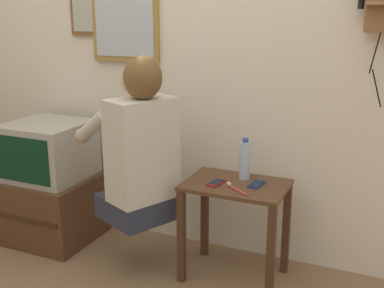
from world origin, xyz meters
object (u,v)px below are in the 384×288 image
at_px(person, 139,146).
at_px(framed_picture, 91,6).
at_px(cell_phone_spare, 257,184).
at_px(toothbrush, 235,189).
at_px(water_bottle, 245,160).
at_px(television, 48,150).
at_px(wall_mirror, 124,6).
at_px(cell_phone_held, 216,183).

height_order(person, framed_picture, framed_picture).
height_order(person, cell_phone_spare, person).
bearing_deg(toothbrush, framed_picture, 105.93).
distance_m(cell_phone_spare, water_bottle, 0.16).
xyz_separation_m(person, television, (-0.78, 0.16, -0.16)).
height_order(person, wall_mirror, wall_mirror).
bearing_deg(cell_phone_held, wall_mirror, 165.93).
distance_m(cell_phone_held, toothbrush, 0.14).
distance_m(cell_phone_held, water_bottle, 0.21).
xyz_separation_m(television, wall_mirror, (0.43, 0.31, 0.90)).
distance_m(person, television, 0.81).
xyz_separation_m(cell_phone_held, cell_phone_spare, (0.21, 0.07, 0.00)).
height_order(television, cell_phone_held, television).
height_order(person, toothbrush, person).
relative_size(television, framed_picture, 1.29).
relative_size(wall_mirror, cell_phone_spare, 5.30).
relative_size(person, toothbrush, 6.29).
bearing_deg(person, television, 103.58).
distance_m(cell_phone_spare, toothbrush, 0.14).
bearing_deg(television, toothbrush, -3.97).
relative_size(framed_picture, water_bottle, 1.60).
height_order(person, water_bottle, person).
bearing_deg(framed_picture, cell_phone_held, -19.10).
relative_size(wall_mirror, cell_phone_held, 5.15).
bearing_deg(framed_picture, cell_phone_spare, -13.03).
bearing_deg(television, water_bottle, 4.18).
xyz_separation_m(framed_picture, toothbrush, (1.15, -0.40, -0.94)).
distance_m(television, toothbrush, 1.32).
bearing_deg(water_bottle, cell_phone_spare, -36.43).
height_order(cell_phone_spare, toothbrush, toothbrush).
xyz_separation_m(person, cell_phone_spare, (0.62, 0.18, -0.19)).
distance_m(person, cell_phone_spare, 0.68).
bearing_deg(toothbrush, water_bottle, 38.89).
relative_size(person, cell_phone_spare, 7.25).
bearing_deg(cell_phone_spare, toothbrush, -118.52).
xyz_separation_m(framed_picture, water_bottle, (1.13, -0.22, -0.84)).
bearing_deg(cell_phone_spare, wall_mirror, 169.48).
bearing_deg(framed_picture, toothbrush, -19.37).
relative_size(person, television, 1.91).
bearing_deg(toothbrush, person, 132.12).
relative_size(cell_phone_spare, water_bottle, 0.54).
xyz_separation_m(wall_mirror, cell_phone_spare, (0.97, -0.28, -0.94)).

